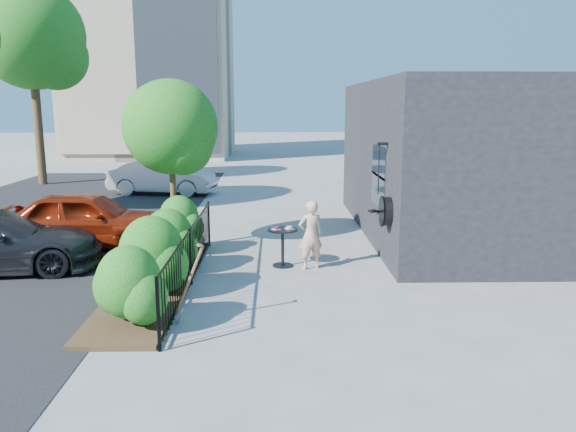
{
  "coord_description": "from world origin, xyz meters",
  "views": [
    {
      "loc": [
        0.15,
        -10.4,
        3.41
      ],
      "look_at": [
        0.38,
        0.7,
        1.2
      ],
      "focal_mm": 35.0,
      "sensor_mm": 36.0,
      "label": 1
    }
  ],
  "objects_px": {
    "shovel": "(188,288)",
    "woman": "(311,235)",
    "car_silver": "(163,177)",
    "street_tree_far": "(32,43)",
    "car_red": "(87,219)",
    "patio_tree": "(173,133)",
    "cafe_table": "(283,241)"
  },
  "relations": [
    {
      "from": "street_tree_far",
      "to": "shovel",
      "type": "height_order",
      "value": "street_tree_far"
    },
    {
      "from": "street_tree_far",
      "to": "car_red",
      "type": "xyz_separation_m",
      "value": [
        5.5,
        -11.01,
        -5.23
      ]
    },
    {
      "from": "street_tree_far",
      "to": "shovel",
      "type": "bearing_deg",
      "value": -61.37
    },
    {
      "from": "cafe_table",
      "to": "car_red",
      "type": "distance_m",
      "value": 5.02
    },
    {
      "from": "patio_tree",
      "to": "woman",
      "type": "height_order",
      "value": "patio_tree"
    },
    {
      "from": "shovel",
      "to": "woman",
      "type": "bearing_deg",
      "value": 54.63
    },
    {
      "from": "cafe_table",
      "to": "car_silver",
      "type": "relative_size",
      "value": 0.21
    },
    {
      "from": "woman",
      "to": "car_red",
      "type": "distance_m",
      "value": 5.63
    },
    {
      "from": "woman",
      "to": "street_tree_far",
      "type": "bearing_deg",
      "value": -67.05
    },
    {
      "from": "shovel",
      "to": "car_silver",
      "type": "relative_size",
      "value": 0.33
    },
    {
      "from": "woman",
      "to": "patio_tree",
      "type": "bearing_deg",
      "value": -46.03
    },
    {
      "from": "shovel",
      "to": "car_silver",
      "type": "bearing_deg",
      "value": 102.81
    },
    {
      "from": "woman",
      "to": "shovel",
      "type": "height_order",
      "value": "woman"
    },
    {
      "from": "cafe_table",
      "to": "shovel",
      "type": "relative_size",
      "value": 0.66
    },
    {
      "from": "cafe_table",
      "to": "shovel",
      "type": "height_order",
      "value": "shovel"
    },
    {
      "from": "patio_tree",
      "to": "shovel",
      "type": "bearing_deg",
      "value": -78.21
    },
    {
      "from": "cafe_table",
      "to": "woman",
      "type": "xyz_separation_m",
      "value": [
        0.58,
        -0.18,
        0.16
      ]
    },
    {
      "from": "shovel",
      "to": "car_silver",
      "type": "distance_m",
      "value": 13.43
    },
    {
      "from": "woman",
      "to": "car_silver",
      "type": "bearing_deg",
      "value": -80.2
    },
    {
      "from": "woman",
      "to": "cafe_table",
      "type": "bearing_deg",
      "value": -33.63
    },
    {
      "from": "street_tree_far",
      "to": "car_red",
      "type": "bearing_deg",
      "value": -63.45
    },
    {
      "from": "car_red",
      "to": "patio_tree",
      "type": "bearing_deg",
      "value": -96.36
    },
    {
      "from": "street_tree_far",
      "to": "woman",
      "type": "xyz_separation_m",
      "value": [
        10.8,
        -12.92,
        -5.19
      ]
    },
    {
      "from": "car_silver",
      "to": "cafe_table",
      "type": "bearing_deg",
      "value": -146.79
    },
    {
      "from": "cafe_table",
      "to": "shovel",
      "type": "distance_m",
      "value": 3.51
    },
    {
      "from": "patio_tree",
      "to": "car_silver",
      "type": "distance_m",
      "value": 8.88
    },
    {
      "from": "patio_tree",
      "to": "shovel",
      "type": "distance_m",
      "value": 5.28
    },
    {
      "from": "woman",
      "to": "car_silver",
      "type": "relative_size",
      "value": 0.36
    },
    {
      "from": "cafe_table",
      "to": "car_red",
      "type": "xyz_separation_m",
      "value": [
        -4.71,
        1.73,
        0.13
      ]
    },
    {
      "from": "woman",
      "to": "car_red",
      "type": "relative_size",
      "value": 0.36
    },
    {
      "from": "cafe_table",
      "to": "car_silver",
      "type": "bearing_deg",
      "value": 114.4
    },
    {
      "from": "woman",
      "to": "shovel",
      "type": "xyz_separation_m",
      "value": [
        -2.12,
        -2.98,
        -0.15
      ]
    }
  ]
}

